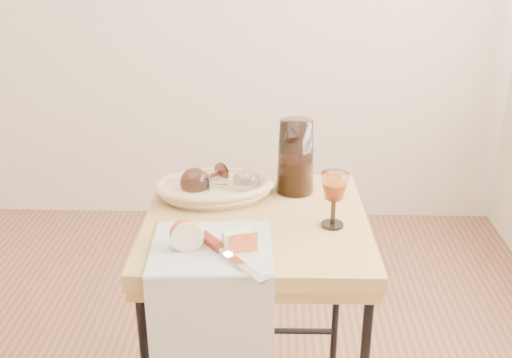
# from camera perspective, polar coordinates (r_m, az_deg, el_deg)

# --- Properties ---
(side_table) EXTENTS (0.60, 0.60, 0.76)m
(side_table) POSITION_cam_1_polar(r_m,az_deg,el_deg) (1.80, 0.02, -14.49)
(side_table) COLOR brown
(side_table) RESTS_ON floor
(tea_towel) EXTENTS (0.31, 0.28, 0.01)m
(tea_towel) POSITION_cam_1_polar(r_m,az_deg,el_deg) (1.45, -4.26, -6.56)
(tea_towel) COLOR silver
(tea_towel) RESTS_ON side_table
(bread_basket) EXTENTS (0.34, 0.27, 0.05)m
(bread_basket) POSITION_cam_1_polar(r_m,az_deg,el_deg) (1.71, -3.89, -1.02)
(bread_basket) COLOR #94734D
(bread_basket) RESTS_ON side_table
(goblet_lying_a) EXTENTS (0.15, 0.16, 0.08)m
(goblet_lying_a) POSITION_cam_1_polar(r_m,az_deg,el_deg) (1.71, -4.76, 0.12)
(goblet_lying_a) COLOR #533025
(goblet_lying_a) RESTS_ON bread_basket
(goblet_lying_b) EXTENTS (0.13, 0.08, 0.08)m
(goblet_lying_b) POSITION_cam_1_polar(r_m,az_deg,el_deg) (1.67, -2.46, -0.39)
(goblet_lying_b) COLOR white
(goblet_lying_b) RESTS_ON bread_basket
(pitcher) EXTENTS (0.23, 0.27, 0.25)m
(pitcher) POSITION_cam_1_polar(r_m,az_deg,el_deg) (1.72, 3.81, 2.16)
(pitcher) COLOR black
(pitcher) RESTS_ON side_table
(wine_goblet) EXTENTS (0.09, 0.09, 0.15)m
(wine_goblet) POSITION_cam_1_polar(r_m,az_deg,el_deg) (1.53, 7.46, -1.99)
(wine_goblet) COLOR white
(wine_goblet) RESTS_ON side_table
(apple_half) EXTENTS (0.09, 0.06, 0.08)m
(apple_half) POSITION_cam_1_polar(r_m,az_deg,el_deg) (1.43, -6.65, -5.18)
(apple_half) COLOR red
(apple_half) RESTS_ON tea_towel
(apple_wedge) EXTENTS (0.08, 0.06, 0.05)m
(apple_wedge) POSITION_cam_1_polar(r_m,az_deg,el_deg) (1.42, -1.78, -5.87)
(apple_wedge) COLOR beige
(apple_wedge) RESTS_ON tea_towel
(table_knife) EXTENTS (0.18, 0.22, 0.02)m
(table_knife) POSITION_cam_1_polar(r_m,az_deg,el_deg) (1.40, -2.70, -7.10)
(table_knife) COLOR silver
(table_knife) RESTS_ON tea_towel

